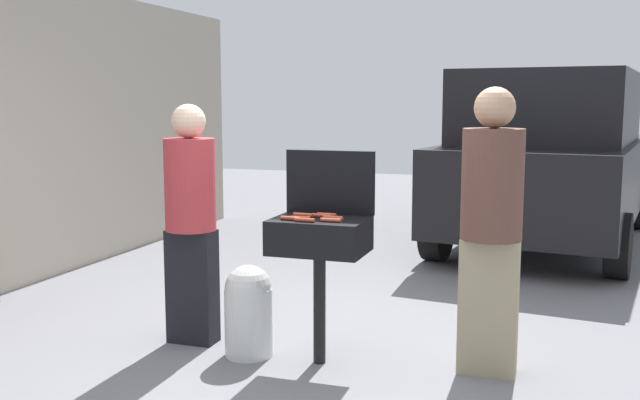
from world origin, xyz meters
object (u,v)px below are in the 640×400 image
at_px(hot_dog_4, 331,220).
at_px(propane_tank, 248,309).
at_px(hot_dog_5, 327,215).
at_px(hot_dog_2, 333,218).
at_px(person_left, 191,215).
at_px(hot_dog_0, 291,218).
at_px(hot_dog_1, 300,218).
at_px(parked_minivan, 550,158).
at_px(person_right, 491,221).
at_px(bbq_grill, 319,241).
at_px(hot_dog_6, 305,220).
at_px(hot_dog_7, 321,216).
at_px(hot_dog_3, 303,215).

height_order(hot_dog_4, propane_tank, hot_dog_4).
bearing_deg(hot_dog_5, hot_dog_2, -53.24).
bearing_deg(person_left, hot_dog_4, -25.42).
bearing_deg(propane_tank, hot_dog_5, 12.24).
bearing_deg(hot_dog_0, hot_dog_1, 36.28).
relative_size(hot_dog_5, parked_minivan, 0.03).
bearing_deg(parked_minivan, hot_dog_2, 83.63).
distance_m(hot_dog_4, person_right, 0.98).
xyz_separation_m(bbq_grill, hot_dog_6, (-0.04, -0.16, 0.16)).
relative_size(hot_dog_0, parked_minivan, 0.03).
distance_m(hot_dog_0, hot_dog_7, 0.23).
height_order(hot_dog_4, parked_minivan, parked_minivan).
xyz_separation_m(hot_dog_7, person_right, (1.06, 0.12, 0.00)).
height_order(hot_dog_2, hot_dog_5, same).
bearing_deg(bbq_grill, hot_dog_4, -44.28).
bearing_deg(hot_dog_2, person_right, 10.65).
relative_size(hot_dog_6, hot_dog_7, 1.00).
bearing_deg(propane_tank, parked_minivan, 69.25).
relative_size(hot_dog_1, person_left, 0.08).
relative_size(hot_dog_0, propane_tank, 0.21).
xyz_separation_m(hot_dog_0, person_left, (-0.83, 0.23, -0.06)).
distance_m(hot_dog_4, hot_dog_7, 0.19).
distance_m(hot_dog_6, propane_tank, 0.80).
xyz_separation_m(hot_dog_0, hot_dog_2, (0.25, 0.11, 0.00)).
xyz_separation_m(hot_dog_6, propane_tank, (-0.45, 0.13, -0.64)).
relative_size(hot_dog_2, hot_dog_7, 1.00).
bearing_deg(person_right, hot_dog_7, 23.13).
bearing_deg(hot_dog_3, bbq_grill, -16.72).
bearing_deg(parked_minivan, hot_dog_7, 82.30).
relative_size(hot_dog_6, parked_minivan, 0.03).
xyz_separation_m(hot_dog_4, hot_dog_6, (-0.15, -0.05, 0.00)).
bearing_deg(hot_dog_4, hot_dog_6, -162.64).
distance_m(hot_dog_1, propane_tank, 0.76).
relative_size(hot_dog_0, hot_dog_4, 1.00).
distance_m(hot_dog_6, hot_dog_7, 0.21).
distance_m(bbq_grill, hot_dog_1, 0.21).
bearing_deg(hot_dog_5, hot_dog_1, -124.62).
bearing_deg(hot_dog_4, hot_dog_1, 174.60).
distance_m(hot_dog_1, person_left, 0.90).
relative_size(hot_dog_7, person_left, 0.08).
xyz_separation_m(hot_dog_1, propane_tank, (-0.39, 0.06, -0.64)).
xyz_separation_m(hot_dog_0, parked_minivan, (1.44, 4.79, 0.06)).
relative_size(bbq_grill, hot_dog_4, 7.33).
distance_m(hot_dog_3, hot_dog_4, 0.28).
bearing_deg(person_right, hot_dog_0, 30.23).
height_order(propane_tank, parked_minivan, parked_minivan).
distance_m(bbq_grill, person_right, 1.08).
xyz_separation_m(bbq_grill, hot_dog_1, (-0.10, -0.09, 0.16)).
height_order(hot_dog_4, hot_dog_7, same).
xyz_separation_m(hot_dog_3, hot_dog_4, (0.24, -0.14, 0.00)).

